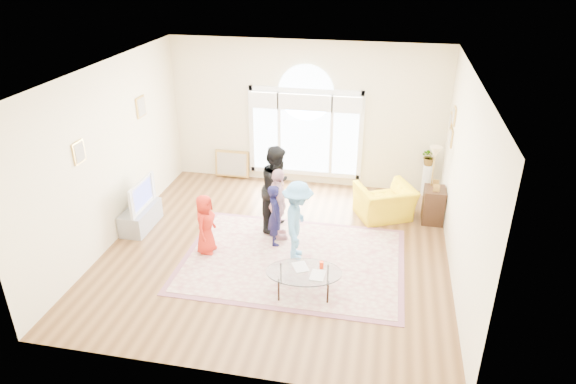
% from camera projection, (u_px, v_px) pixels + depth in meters
% --- Properties ---
extents(ground, '(6.00, 6.00, 0.00)m').
position_uv_depth(ground, '(277.00, 250.00, 9.22)').
color(ground, '#55361C').
rests_on(ground, ground).
extents(room_shell, '(6.00, 6.00, 6.00)m').
position_uv_depth(room_shell, '(305.00, 119.00, 11.03)').
color(room_shell, beige).
rests_on(room_shell, ground).
extents(area_rug, '(3.60, 2.60, 0.02)m').
position_uv_depth(area_rug, '(293.00, 260.00, 8.91)').
color(area_rug, beige).
rests_on(area_rug, ground).
extents(rug_border, '(3.80, 2.80, 0.01)m').
position_uv_depth(rug_border, '(293.00, 260.00, 8.92)').
color(rug_border, '#87515F').
rests_on(rug_border, ground).
extents(tv_console, '(0.45, 1.00, 0.42)m').
position_uv_depth(tv_console, '(141.00, 217.00, 9.88)').
color(tv_console, '#919499').
rests_on(tv_console, ground).
extents(television, '(0.16, 0.99, 0.57)m').
position_uv_depth(television, '(138.00, 194.00, 9.66)').
color(television, black).
rests_on(television, tv_console).
extents(coffee_table, '(1.26, 0.90, 0.54)m').
position_uv_depth(coffee_table, '(304.00, 273.00, 7.89)').
color(coffee_table, silver).
rests_on(coffee_table, ground).
extents(armchair, '(1.34, 1.28, 0.68)m').
position_uv_depth(armchair, '(385.00, 202.00, 10.17)').
color(armchair, gold).
rests_on(armchair, ground).
extents(side_cabinet, '(0.40, 0.50, 0.70)m').
position_uv_depth(side_cabinet, '(433.00, 205.00, 10.04)').
color(side_cabinet, black).
rests_on(side_cabinet, ground).
extents(floor_lamp, '(0.30, 0.30, 1.51)m').
position_uv_depth(floor_lamp, '(435.00, 158.00, 9.76)').
color(floor_lamp, black).
rests_on(floor_lamp, ground).
extents(plant_pedestal, '(0.20, 0.20, 0.70)m').
position_uv_depth(plant_pedestal, '(427.00, 180.00, 11.10)').
color(plant_pedestal, white).
rests_on(plant_pedestal, ground).
extents(potted_plant, '(0.41, 0.38, 0.39)m').
position_uv_depth(potted_plant, '(430.00, 157.00, 10.86)').
color(potted_plant, '#33722D').
rests_on(potted_plant, plant_pedestal).
extents(leaning_picture, '(0.80, 0.14, 0.62)m').
position_uv_depth(leaning_picture, '(233.00, 177.00, 12.08)').
color(leaning_picture, tan).
rests_on(leaning_picture, ground).
extents(child_red, '(0.37, 0.55, 1.09)m').
position_uv_depth(child_red, '(205.00, 224.00, 8.92)').
color(child_red, red).
rests_on(child_red, area_rug).
extents(child_navy, '(0.34, 0.46, 1.15)m').
position_uv_depth(child_navy, '(276.00, 215.00, 9.16)').
color(child_navy, '#131135').
rests_on(child_navy, area_rug).
extents(child_black, '(0.72, 0.88, 1.66)m').
position_uv_depth(child_black, '(278.00, 188.00, 9.56)').
color(child_black, black).
rests_on(child_black, area_rug).
extents(child_pink, '(0.63, 0.87, 1.38)m').
position_uv_depth(child_pink, '(278.00, 204.00, 9.28)').
color(child_pink, '#D399A2').
rests_on(child_pink, area_rug).
extents(child_blue, '(0.60, 0.96, 1.42)m').
position_uv_depth(child_blue, '(298.00, 221.00, 8.68)').
color(child_blue, '#5593C5').
rests_on(child_blue, area_rug).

